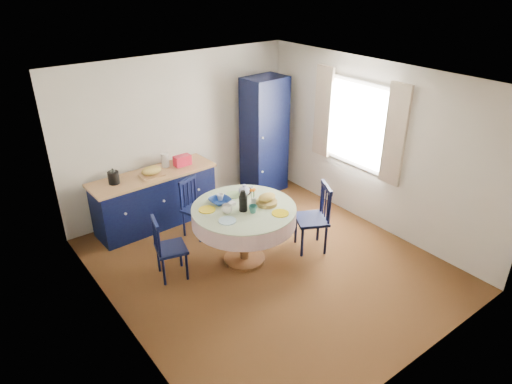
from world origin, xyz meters
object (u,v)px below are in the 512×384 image
dining_table (244,216)px  chair_left (168,248)px  chair_far (196,207)px  cobalt_bowl (220,201)px  chair_right (314,217)px  kitchen_counter (155,198)px  mug_a (227,209)px  pantry_cabinet (264,136)px  mug_c (247,192)px  mug_b (253,209)px  mug_d (220,197)px

dining_table → chair_left: 1.06m
chair_far → cobalt_bowl: cobalt_bowl is taller
chair_right → kitchen_counter: bearing=-116.1°
dining_table → cobalt_bowl: 0.38m
chair_right → mug_a: bearing=-78.8°
chair_far → mug_a: size_ratio=6.56×
pantry_cabinet → dining_table: pantry_cabinet is taller
mug_a → kitchen_counter: bearing=98.6°
chair_left → chair_right: 2.05m
chair_far → mug_a: (-0.10, -0.99, 0.44)m
kitchen_counter → chair_far: (0.34, -0.64, 0.01)m
chair_left → mug_c: mug_c is taller
chair_left → mug_a: mug_a is taller
chair_left → dining_table: bearing=-92.9°
kitchen_counter → chair_far: kitchen_counter is taller
pantry_cabinet → mug_c: bearing=-139.4°
pantry_cabinet → dining_table: size_ratio=1.48×
kitchen_counter → chair_right: bearing=-55.4°
mug_b → dining_table: bearing=91.7°
mug_d → chair_right: bearing=-32.2°
kitchen_counter → chair_far: size_ratio=2.17×
dining_table → mug_a: (-0.26, 0.02, 0.18)m
cobalt_bowl → mug_d: bearing=53.1°
chair_far → mug_d: size_ratio=9.08×
kitchen_counter → chair_left: size_ratio=2.22×
kitchen_counter → mug_c: size_ratio=16.90×
chair_left → mug_d: bearing=-72.2°
chair_right → mug_b: size_ratio=8.97×
dining_table → chair_left: dining_table is taller
pantry_cabinet → mug_c: 1.89m
chair_right → mug_b: bearing=-71.8°
pantry_cabinet → mug_b: (-1.58, -1.78, -0.13)m
chair_right → mug_d: (-1.10, 0.69, 0.38)m
pantry_cabinet → mug_d: bearing=-148.3°
dining_table → cobalt_bowl: dining_table is taller
mug_d → mug_c: bearing=-12.5°
mug_a → cobalt_bowl: bearing=76.0°
kitchen_counter → dining_table: 1.74m
mug_d → cobalt_bowl: 0.09m
chair_left → mug_b: 1.19m
chair_right → mug_b: (-0.96, 0.16, 0.38)m
mug_c → dining_table: bearing=-132.5°
chair_far → mug_a: mug_a is taller
mug_b → mug_d: 0.56m
chair_right → mug_c: bearing=-102.9°
chair_left → mug_b: mug_b is taller
kitchen_counter → mug_b: bearing=-76.3°
chair_right → mug_c: chair_right is taller
dining_table → mug_a: dining_table is taller
mug_c → mug_d: same height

